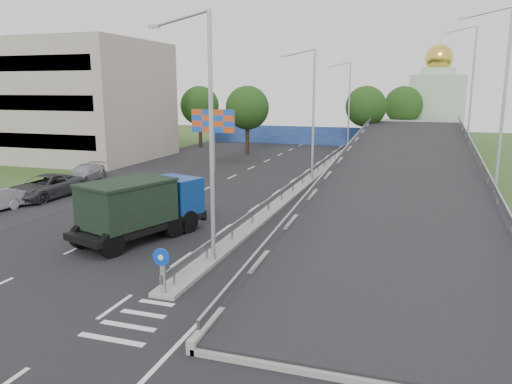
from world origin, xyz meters
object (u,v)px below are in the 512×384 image
at_px(parked_car_c, 45,187).
at_px(lamp_post_far, 348,102).
at_px(sign_bollard, 162,271).
at_px(billboard, 213,125).
at_px(dump_truck, 142,206).
at_px(church, 436,103).
at_px(parked_car_d, 85,173).
at_px(lamp_post_mid, 311,108).
at_px(lamp_post_near, 207,126).

bearing_deg(parked_car_c, lamp_post_far, 65.58).
relative_size(sign_bollard, billboard, 0.30).
bearing_deg(dump_truck, parked_car_c, 169.53).
height_order(sign_bollard, parked_car_c, sign_bollard).
bearing_deg(church, billboard, -120.70).
bearing_deg(billboard, parked_car_d, -136.55).
bearing_deg(parked_car_c, parked_car_d, 105.39).
xyz_separation_m(dump_truck, parked_car_d, (-12.54, 12.23, -1.01)).
bearing_deg(lamp_post_mid, sign_bollard, -90.26).
relative_size(billboard, parked_car_c, 0.96).
bearing_deg(church, lamp_post_far, -125.24).
height_order(lamp_post_far, parked_car_c, lamp_post_far).
xyz_separation_m(lamp_post_near, dump_truck, (-4.53, 2.24, -4.13)).
relative_size(lamp_post_far, billboard, 1.83).
relative_size(lamp_post_near, parked_car_d, 2.19).
bearing_deg(lamp_post_mid, church, 73.78).
bearing_deg(parked_car_c, sign_bollard, -36.37).
bearing_deg(lamp_post_far, billboard, -116.84).
bearing_deg(lamp_post_near, lamp_post_far, 90.00).
relative_size(sign_bollard, lamp_post_far, 0.17).
xyz_separation_m(sign_bollard, lamp_post_far, (0.11, 43.83, 4.77)).
xyz_separation_m(lamp_post_mid, billboard, (-9.11, 2.00, -1.62)).
bearing_deg(lamp_post_far, church, 54.76).
distance_m(sign_bollard, parked_car_c, 19.67).
height_order(lamp_post_mid, dump_truck, lamp_post_mid).
relative_size(dump_truck, parked_car_d, 1.59).
xyz_separation_m(church, parked_car_c, (-25.47, -45.68, -4.52)).
height_order(lamp_post_near, lamp_post_far, same).
xyz_separation_m(sign_bollard, billboard, (-9.00, 25.83, 3.15)).
bearing_deg(lamp_post_mid, parked_car_d, -162.02).
relative_size(sign_bollard, church, 0.12).
distance_m(church, billboard, 37.23).
distance_m(lamp_post_far, dump_truck, 38.26).
distance_m(sign_bollard, church, 58.84).
bearing_deg(parked_car_c, lamp_post_mid, 38.62).
xyz_separation_m(church, dump_truck, (-14.42, -51.76, -3.64)).
bearing_deg(lamp_post_mid, lamp_post_near, -90.00).
height_order(lamp_post_mid, parked_car_d, lamp_post_mid).
bearing_deg(parked_car_d, billboard, 35.45).
bearing_deg(church, sign_bollard, -99.81).
bearing_deg(dump_truck, lamp_post_mid, 94.06).
xyz_separation_m(lamp_post_near, billboard, (-9.11, 22.00, -1.62)).
bearing_deg(billboard, church, 59.30).
bearing_deg(billboard, lamp_post_mid, -12.38).
height_order(sign_bollard, lamp_post_near, lamp_post_near).
bearing_deg(sign_bollard, lamp_post_far, 89.86).
bearing_deg(parked_car_d, lamp_post_near, -48.27).
xyz_separation_m(lamp_post_far, parked_car_c, (-15.58, -31.68, -5.01)).
relative_size(lamp_post_mid, billboard, 1.83).
bearing_deg(parked_car_c, dump_truck, -27.08).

